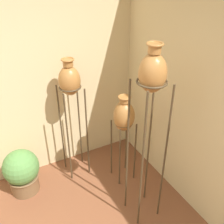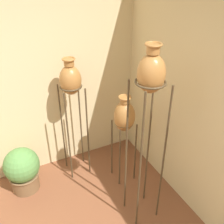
# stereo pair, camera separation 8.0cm
# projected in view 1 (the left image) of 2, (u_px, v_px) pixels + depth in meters

# --- Properties ---
(vase_stand_tall) EXTENTS (0.30, 0.30, 2.01)m
(vase_stand_tall) POSITION_uv_depth(u_px,v_px,m) (152.00, 82.00, 2.29)
(vase_stand_tall) COLOR #473823
(vase_stand_tall) RESTS_ON ground_plane
(vase_stand_medium) EXTENTS (0.28, 0.28, 1.64)m
(vase_stand_medium) POSITION_uv_depth(u_px,v_px,m) (70.00, 84.00, 3.05)
(vase_stand_medium) COLOR #473823
(vase_stand_medium) RESTS_ON ground_plane
(vase_stand_short) EXTENTS (0.26, 0.26, 1.23)m
(vase_stand_short) POSITION_uv_depth(u_px,v_px,m) (124.00, 117.00, 3.15)
(vase_stand_short) COLOR #473823
(vase_stand_short) RESTS_ON ground_plane
(potted_plant) EXTENTS (0.44, 0.44, 0.61)m
(potted_plant) POSITION_uv_depth(u_px,v_px,m) (22.00, 171.00, 3.25)
(potted_plant) COLOR brown
(potted_plant) RESTS_ON ground_plane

